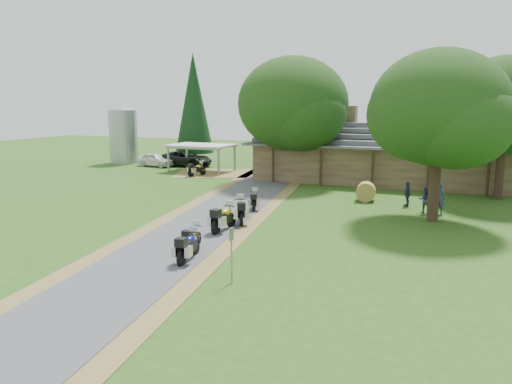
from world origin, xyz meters
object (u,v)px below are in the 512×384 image
at_px(carport, 202,158).
at_px(motorcycle_row_b, 192,236).
at_px(car_dark_suv, 185,155).
at_px(motorcycle_row_c, 224,217).
at_px(hay_bale, 366,192).
at_px(motorcycle_row_d, 241,209).
at_px(car_white_sedan, 156,158).
at_px(lodge, 381,152).
at_px(motorcycle_row_a, 188,245).
at_px(motorcycle_row_e, 254,199).
at_px(motorcycle_carport_a, 197,169).
at_px(silo, 123,134).

xyz_separation_m(carport, motorcycle_row_b, (11.72, -22.85, -0.69)).
height_order(car_dark_suv, motorcycle_row_c, car_dark_suv).
relative_size(motorcycle_row_b, hay_bale, 1.37).
distance_m(carport, motorcycle_row_d, 20.97).
bearing_deg(motorcycle_row_b, car_white_sedan, 28.18).
bearing_deg(motorcycle_row_c, carport, 33.16).
height_order(motorcycle_row_b, motorcycle_row_d, motorcycle_row_d).
xyz_separation_m(motorcycle_row_c, motorcycle_row_d, (0.07, 2.01, -0.01)).
relative_size(car_white_sedan, motorcycle_row_d, 2.46).
xyz_separation_m(carport, car_white_sedan, (-6.10, 1.40, -0.41)).
relative_size(motorcycle_row_b, motorcycle_row_c, 0.81).
height_order(lodge, motorcycle_row_c, lodge).
xyz_separation_m(lodge, car_dark_suv, (-20.04, 2.16, -1.27)).
bearing_deg(hay_bale, motorcycle_row_a, -106.66).
distance_m(motorcycle_row_d, hay_bale, 10.17).
bearing_deg(motorcycle_row_e, car_dark_suv, 22.29).
xyz_separation_m(car_white_sedan, motorcycle_row_d, (17.80, -18.79, -0.14)).
relative_size(car_white_sedan, motorcycle_row_a, 2.69).
height_order(lodge, hay_bale, lodge).
bearing_deg(motorcycle_row_a, motorcycle_carport_a, 20.64).
xyz_separation_m(motorcycle_row_b, motorcycle_row_c, (-0.09, 3.44, 0.14)).
distance_m(lodge, motorcycle_row_d, 18.74).
relative_size(motorcycle_row_b, motorcycle_carport_a, 0.91).
height_order(motorcycle_row_d, motorcycle_carport_a, motorcycle_row_d).
bearing_deg(motorcycle_row_b, lodge, -20.01).
distance_m(motorcycle_carport_a, hay_bale, 17.09).
height_order(motorcycle_row_a, motorcycle_row_d, motorcycle_row_d).
relative_size(motorcycle_row_c, hay_bale, 1.70).
xyz_separation_m(lodge, motorcycle_row_c, (-5.02, -20.00, -1.72)).
relative_size(car_dark_suv, hay_bale, 4.88).
bearing_deg(motorcycle_row_a, car_dark_suv, 22.96).
xyz_separation_m(silo, car_dark_suv, (7.58, 0.01, -1.89)).
bearing_deg(motorcycle_row_e, motorcycle_row_d, 171.20).
distance_m(motorcycle_row_d, motorcycle_row_e, 3.50).
height_order(lodge, motorcycle_carport_a, lodge).
bearing_deg(motorcycle_row_e, motorcycle_row_c, 166.84).
bearing_deg(motorcycle_row_e, car_white_sedan, 29.61).
height_order(motorcycle_row_b, motorcycle_row_c, motorcycle_row_c).
bearing_deg(motorcycle_row_d, carport, 8.21).
xyz_separation_m(lodge, car_white_sedan, (-22.75, 0.80, -1.58)).
xyz_separation_m(silo, carport, (10.97, -2.74, -1.79)).
bearing_deg(hay_bale, motorcycle_row_b, -110.63).
height_order(motorcycle_row_d, hay_bale, motorcycle_row_d).
xyz_separation_m(silo, motorcycle_row_b, (22.69, -25.59, -2.48)).
distance_m(lodge, hay_bale, 9.51).
distance_m(carport, motorcycle_row_e, 17.84).
height_order(carport, motorcycle_row_e, carport).
xyz_separation_m(motorcycle_row_a, motorcycle_row_c, (-0.74, 4.94, 0.07)).
bearing_deg(silo, motorcycle_row_e, -37.09).
distance_m(lodge, motorcycle_row_e, 15.67).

